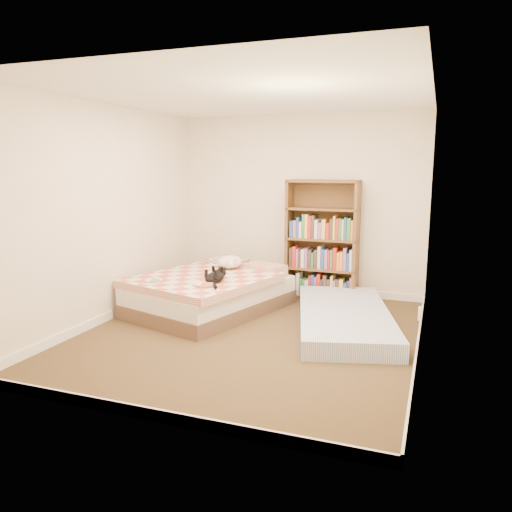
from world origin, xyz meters
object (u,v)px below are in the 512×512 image
(bookshelf, at_px, (322,256))
(black_cat, at_px, (216,276))
(floor_mattress, at_px, (344,318))
(bed, at_px, (212,292))
(white_dog, at_px, (230,262))

(bookshelf, distance_m, black_cat, 1.74)
(floor_mattress, xyz_separation_m, black_cat, (-1.46, -0.28, 0.43))
(bed, distance_m, white_dog, 0.52)
(white_dog, bearing_deg, black_cat, -62.17)
(bed, height_order, bookshelf, bookshelf)
(floor_mattress, distance_m, white_dog, 1.75)
(bed, bearing_deg, black_cat, -40.94)
(bed, distance_m, floor_mattress, 1.71)
(white_dog, bearing_deg, floor_mattress, -0.40)
(bookshelf, relative_size, black_cat, 2.50)
(bookshelf, relative_size, white_dog, 3.81)
(floor_mattress, xyz_separation_m, white_dog, (-1.61, 0.49, 0.45))
(bed, distance_m, black_cat, 0.53)
(floor_mattress, bearing_deg, bed, 161.61)
(bed, distance_m, bookshelf, 1.64)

